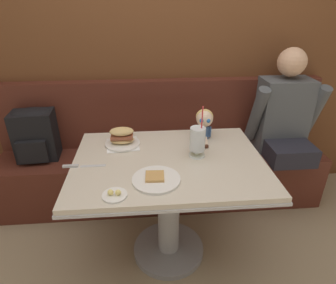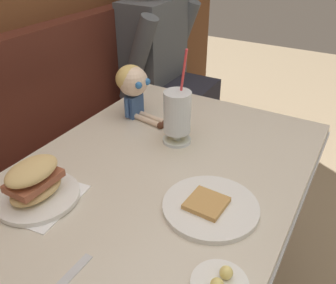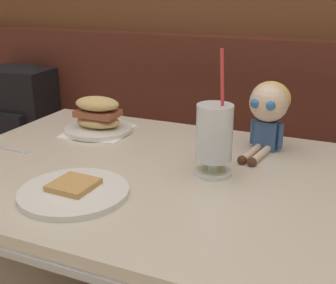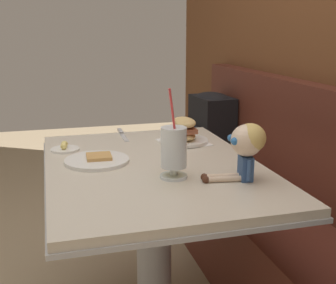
{
  "view_description": "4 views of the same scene",
  "coord_description": "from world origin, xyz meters",
  "px_view_note": "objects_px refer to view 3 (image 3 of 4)",
  "views": [
    {
      "loc": [
        -0.12,
        -1.23,
        1.58
      ],
      "look_at": [
        -0.0,
        0.18,
        0.85
      ],
      "focal_mm": 30.37,
      "sensor_mm": 36.0,
      "label": 1
    },
    {
      "loc": [
        -0.74,
        -0.28,
        1.37
      ],
      "look_at": [
        0.1,
        0.21,
        0.77
      ],
      "focal_mm": 38.38,
      "sensor_mm": 36.0,
      "label": 2
    },
    {
      "loc": [
        0.46,
        -0.75,
        1.18
      ],
      "look_at": [
        0.06,
        0.18,
        0.82
      ],
      "focal_mm": 46.04,
      "sensor_mm": 36.0,
      "label": 3
    },
    {
      "loc": [
        1.57,
        -0.19,
        1.25
      ],
      "look_at": [
        -0.01,
        0.24,
        0.82
      ],
      "focal_mm": 47.2,
      "sensor_mm": 36.0,
      "label": 4
    }
  ],
  "objects_px": {
    "sandwich_plate": "(98,118)",
    "backpack": "(20,106)",
    "milkshake_glass": "(214,136)",
    "seated_doll": "(269,106)",
    "toast_plate": "(74,191)"
  },
  "relations": [
    {
      "from": "toast_plate",
      "to": "milkshake_glass",
      "type": "distance_m",
      "value": 0.36
    },
    {
      "from": "sandwich_plate",
      "to": "seated_doll",
      "type": "distance_m",
      "value": 0.54
    },
    {
      "from": "toast_plate",
      "to": "sandwich_plate",
      "type": "relative_size",
      "value": 1.12
    },
    {
      "from": "seated_doll",
      "to": "sandwich_plate",
      "type": "bearing_deg",
      "value": -174.21
    },
    {
      "from": "milkshake_glass",
      "to": "backpack",
      "type": "distance_m",
      "value": 1.28
    },
    {
      "from": "toast_plate",
      "to": "sandwich_plate",
      "type": "distance_m",
      "value": 0.46
    },
    {
      "from": "sandwich_plate",
      "to": "backpack",
      "type": "relative_size",
      "value": 0.55
    },
    {
      "from": "milkshake_glass",
      "to": "seated_doll",
      "type": "height_order",
      "value": "milkshake_glass"
    },
    {
      "from": "toast_plate",
      "to": "backpack",
      "type": "xyz_separation_m",
      "value": [
        -0.88,
        0.81,
        -0.09
      ]
    },
    {
      "from": "seated_doll",
      "to": "milkshake_glass",
      "type": "bearing_deg",
      "value": -110.24
    },
    {
      "from": "milkshake_glass",
      "to": "sandwich_plate",
      "type": "relative_size",
      "value": 1.42
    },
    {
      "from": "sandwich_plate",
      "to": "backpack",
      "type": "distance_m",
      "value": 0.8
    },
    {
      "from": "toast_plate",
      "to": "backpack",
      "type": "height_order",
      "value": "backpack"
    },
    {
      "from": "backpack",
      "to": "milkshake_glass",
      "type": "bearing_deg",
      "value": -26.69
    },
    {
      "from": "toast_plate",
      "to": "backpack",
      "type": "bearing_deg",
      "value": 137.53
    }
  ]
}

